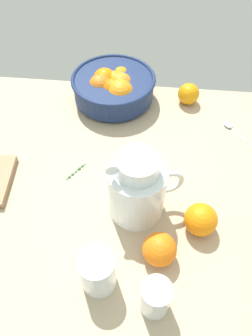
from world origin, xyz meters
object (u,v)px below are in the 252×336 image
fruit_bowl (114,87)px  juice_pitcher (137,191)px  loose_orange_2 (188,94)px  spoon (237,132)px  second_glass (98,273)px  loose_orange_1 (201,219)px  juice_glass (155,299)px  loose_orange_0 (159,249)px

fruit_bowl → juice_pitcher: juice_pitcher is taller
loose_orange_2 → spoon: bearing=-41.6°
second_glass → spoon: 59.54cm
fruit_bowl → loose_orange_1: (25.88, -45.44, -1.09)cm
spoon → loose_orange_2: bearing=138.4°
juice_glass → loose_orange_1: size_ratio=1.20×
spoon → loose_orange_1: bearing=-111.1°
juice_pitcher → loose_orange_2: juice_pitcher is taller
juice_glass → loose_orange_0: (0.46, 10.61, -0.19)cm
juice_glass → spoon: 56.94cm
second_glass → loose_orange_1: 26.39cm
fruit_bowl → second_glass: bearing=-86.0°
fruit_bowl → spoon: (38.73, -12.19, -4.54)cm
loose_orange_1 → loose_orange_2: loose_orange_1 is taller
loose_orange_2 → juice_pitcher: bearing=-107.5°
fruit_bowl → loose_orange_0: bearing=-72.8°
juice_glass → loose_orange_1: 21.25cm
juice_pitcher → loose_orange_1: juice_pitcher is taller
loose_orange_1 → loose_orange_2: size_ratio=1.14×
loose_orange_0 → loose_orange_2: size_ratio=1.12×
fruit_bowl → loose_orange_0: (16.67, -53.75, -1.17)cm
juice_pitcher → loose_orange_0: (5.96, -12.46, -3.43)cm
fruit_bowl → loose_orange_1: fruit_bowl is taller
fruit_bowl → loose_orange_2: (24.04, 0.85, -1.57)cm
fruit_bowl → loose_orange_2: bearing=2.0°
loose_orange_1 → loose_orange_2: bearing=92.3°
juice_pitcher → second_glass: bearing=-108.4°
loose_orange_0 → loose_orange_1: (9.21, 8.31, 0.08)cm
juice_glass → spoon: (22.52, 52.17, -3.56)cm
loose_orange_2 → loose_orange_0: bearing=-97.7°
juice_pitcher → spoon: 40.97cm
fruit_bowl → spoon: fruit_bowl is taller
loose_orange_1 → second_glass: bearing=-145.0°
juice_pitcher → loose_orange_2: 44.37cm
fruit_bowl → juice_pitcher: (10.71, -41.29, 2.26)cm
second_glass → spoon: bearing=54.6°
juice_pitcher → second_glass: juice_pitcher is taller
loose_orange_0 → loose_orange_1: bearing=42.1°
second_glass → loose_orange_2: bearing=72.2°
fruit_bowl → juice_glass: bearing=-75.9°
loose_orange_1 → loose_orange_2: (-1.84, 46.29, -0.49)cm
juice_glass → loose_orange_0: size_ratio=1.22×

